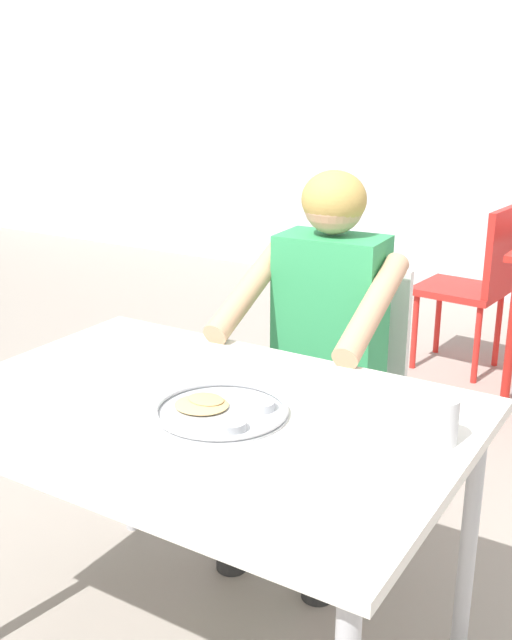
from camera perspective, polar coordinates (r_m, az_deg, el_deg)
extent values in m
cube|color=silver|center=(1.82, -4.43, -6.97)|extent=(1.28, 0.88, 0.03)
cylinder|color=#B2B2B7|center=(2.58, -9.76, -8.58)|extent=(0.04, 0.04, 0.72)
cylinder|color=#B2B2B7|center=(2.09, 15.89, -15.87)|extent=(0.04, 0.04, 0.72)
cylinder|color=#B7BABF|center=(1.77, -2.68, -7.10)|extent=(0.32, 0.32, 0.01)
torus|color=#B7BABF|center=(1.76, -2.68, -6.78)|extent=(0.32, 0.32, 0.01)
cylinder|color=#B2B5BA|center=(1.68, -1.88, -8.03)|extent=(0.07, 0.07, 0.02)
cylinder|color=#B77F23|center=(1.68, -1.88, -7.90)|extent=(0.06, 0.06, 0.01)
cylinder|color=#B2B5BA|center=(1.78, 0.40, -6.50)|extent=(0.07, 0.07, 0.02)
cylinder|color=#C65119|center=(1.77, 0.40, -6.38)|extent=(0.06, 0.06, 0.01)
ellipsoid|color=tan|center=(1.79, -4.16, -6.43)|extent=(0.15, 0.15, 0.01)
ellipsoid|color=tan|center=(1.80, -3.83, -6.03)|extent=(0.09, 0.08, 0.01)
cylinder|color=silver|center=(1.67, 13.90, -7.44)|extent=(0.08, 0.08, 0.10)
cylinder|color=#593319|center=(1.65, 13.98, -6.46)|extent=(0.06, 0.06, 0.02)
cube|color=silver|center=(2.61, 5.94, -6.18)|extent=(0.43, 0.43, 0.04)
cube|color=silver|center=(2.69, 7.61, -0.23)|extent=(0.39, 0.06, 0.43)
cylinder|color=silver|center=(2.53, 7.87, -12.90)|extent=(0.03, 0.03, 0.42)
cylinder|color=silver|center=(2.65, 1.07, -11.29)|extent=(0.03, 0.03, 0.42)
cylinder|color=silver|center=(2.80, 10.22, -9.83)|extent=(0.03, 0.03, 0.42)
cylinder|color=silver|center=(2.90, 3.99, -8.52)|extent=(0.03, 0.03, 0.42)
cylinder|color=#2D2D2D|center=(2.30, 4.84, -15.77)|extent=(0.10, 0.10, 0.46)
cylinder|color=#2D2D2D|center=(2.33, 6.99, -7.79)|extent=(0.14, 0.41, 0.12)
cylinder|color=#2D2D2D|center=(2.41, -1.90, -13.94)|extent=(0.10, 0.10, 0.46)
cylinder|color=#2D2D2D|center=(2.44, 0.39, -6.40)|extent=(0.14, 0.41, 0.12)
cube|color=#339959|center=(2.46, 5.67, 0.32)|extent=(0.35, 0.22, 0.53)
cylinder|color=tan|center=(2.20, 8.88, 0.94)|extent=(0.10, 0.46, 0.25)
cylinder|color=tan|center=(2.35, -0.55, 2.33)|extent=(0.10, 0.46, 0.25)
sphere|color=tan|center=(2.37, 5.95, 8.77)|extent=(0.19, 0.19, 0.19)
ellipsoid|color=tan|center=(2.37, 5.96, 9.11)|extent=(0.21, 0.20, 0.18)
cylinder|color=#AD1E18|center=(3.71, 18.87, -1.06)|extent=(0.04, 0.04, 0.71)
cube|color=red|center=(4.10, 15.26, 2.22)|extent=(0.46, 0.42, 0.04)
cube|color=red|center=(3.98, 18.16, 4.98)|extent=(0.07, 0.37, 0.43)
cylinder|color=red|center=(4.09, 11.98, -0.86)|extent=(0.03, 0.03, 0.42)
cylinder|color=red|center=(4.36, 13.69, 0.18)|extent=(0.03, 0.03, 0.42)
cylinder|color=red|center=(3.97, 16.45, -1.81)|extent=(0.03, 0.03, 0.42)
cylinder|color=red|center=(4.25, 17.93, -0.67)|extent=(0.03, 0.03, 0.42)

